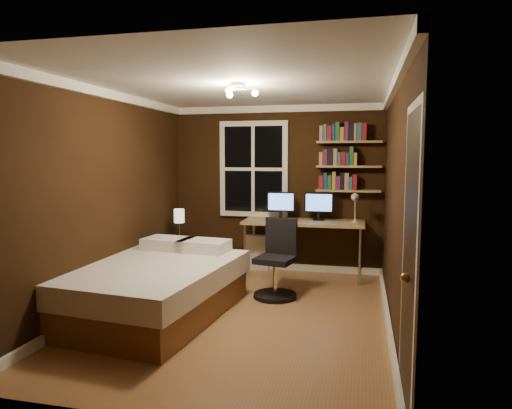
% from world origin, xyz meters
% --- Properties ---
extents(floor, '(4.20, 4.20, 0.00)m').
position_xyz_m(floor, '(0.00, 0.00, 0.00)').
color(floor, '#935E3A').
rests_on(floor, ground).
extents(wall_back, '(3.20, 0.04, 2.50)m').
position_xyz_m(wall_back, '(0.00, 2.10, 1.25)').
color(wall_back, black).
rests_on(wall_back, ground).
extents(wall_left, '(0.04, 4.20, 2.50)m').
position_xyz_m(wall_left, '(-1.60, 0.00, 1.25)').
color(wall_left, black).
rests_on(wall_left, ground).
extents(wall_right, '(0.04, 4.20, 2.50)m').
position_xyz_m(wall_right, '(1.60, 0.00, 1.25)').
color(wall_right, black).
rests_on(wall_right, ground).
extents(ceiling, '(3.20, 4.20, 0.02)m').
position_xyz_m(ceiling, '(0.00, 0.00, 2.50)').
color(ceiling, white).
rests_on(ceiling, wall_back).
extents(window, '(1.06, 0.06, 1.46)m').
position_xyz_m(window, '(-0.35, 2.06, 1.55)').
color(window, white).
rests_on(window, wall_back).
extents(door, '(0.03, 0.82, 2.05)m').
position_xyz_m(door, '(1.59, -1.55, 1.02)').
color(door, black).
rests_on(door, ground).
extents(door_knob, '(0.06, 0.06, 0.06)m').
position_xyz_m(door_knob, '(1.55, -1.85, 1.00)').
color(door_knob, gold).
rests_on(door_knob, door).
extents(ceiling_fixture, '(0.44, 0.44, 0.18)m').
position_xyz_m(ceiling_fixture, '(0.00, -0.10, 2.40)').
color(ceiling_fixture, beige).
rests_on(ceiling_fixture, ceiling).
extents(bookshelf_lower, '(0.92, 0.22, 0.03)m').
position_xyz_m(bookshelf_lower, '(1.08, 1.98, 1.25)').
color(bookshelf_lower, tan).
rests_on(bookshelf_lower, wall_back).
extents(books_row_lower, '(0.54, 0.16, 0.23)m').
position_xyz_m(books_row_lower, '(1.08, 1.98, 1.38)').
color(books_row_lower, maroon).
rests_on(books_row_lower, bookshelf_lower).
extents(bookshelf_middle, '(0.92, 0.22, 0.03)m').
position_xyz_m(bookshelf_middle, '(1.08, 1.98, 1.60)').
color(bookshelf_middle, tan).
rests_on(bookshelf_middle, wall_back).
extents(books_row_middle, '(0.54, 0.16, 0.23)m').
position_xyz_m(books_row_middle, '(1.08, 1.98, 1.73)').
color(books_row_middle, navy).
rests_on(books_row_middle, bookshelf_middle).
extents(bookshelf_upper, '(0.92, 0.22, 0.03)m').
position_xyz_m(bookshelf_upper, '(1.08, 1.98, 1.95)').
color(bookshelf_upper, tan).
rests_on(bookshelf_upper, wall_back).
extents(books_row_upper, '(0.66, 0.16, 0.23)m').
position_xyz_m(books_row_upper, '(1.08, 1.98, 2.08)').
color(books_row_upper, '#285D38').
rests_on(books_row_upper, bookshelf_upper).
extents(bed, '(1.74, 2.26, 0.72)m').
position_xyz_m(bed, '(-0.94, -0.23, 0.31)').
color(bed, brown).
rests_on(bed, ground).
extents(nightstand, '(0.45, 0.45, 0.55)m').
position_xyz_m(nightstand, '(-1.31, 1.41, 0.27)').
color(nightstand, brown).
rests_on(nightstand, ground).
extents(bedside_lamp, '(0.15, 0.15, 0.44)m').
position_xyz_m(bedside_lamp, '(-1.31, 1.41, 0.77)').
color(bedside_lamp, beige).
rests_on(bedside_lamp, nightstand).
extents(radiator, '(0.36, 0.13, 0.54)m').
position_xyz_m(radiator, '(-0.28, 2.00, 0.27)').
color(radiator, silver).
rests_on(radiator, ground).
extents(desk, '(1.73, 0.65, 0.82)m').
position_xyz_m(desk, '(0.47, 1.76, 0.76)').
color(desk, tan).
rests_on(desk, ground).
extents(monitor_left, '(0.42, 0.12, 0.40)m').
position_xyz_m(monitor_left, '(0.12, 1.84, 1.02)').
color(monitor_left, black).
rests_on(monitor_left, desk).
extents(monitor_right, '(0.42, 0.12, 0.40)m').
position_xyz_m(monitor_right, '(0.67, 1.84, 1.02)').
color(monitor_right, black).
rests_on(monitor_right, desk).
extents(desk_lamp, '(0.14, 0.32, 0.44)m').
position_xyz_m(desk_lamp, '(1.19, 1.69, 1.04)').
color(desk_lamp, silver).
rests_on(desk_lamp, desk).
extents(office_chair, '(0.54, 0.54, 0.97)m').
position_xyz_m(office_chair, '(0.27, 0.72, 0.37)').
color(office_chair, black).
rests_on(office_chair, ground).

